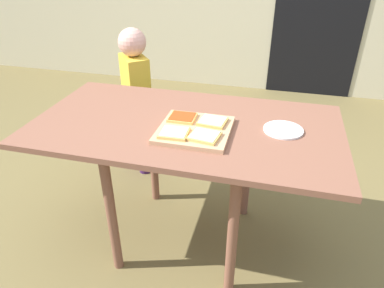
# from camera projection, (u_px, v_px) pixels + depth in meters

# --- Properties ---
(ground_plane) EXTENTS (16.00, 16.00, 0.00)m
(ground_plane) POSITION_uv_depth(u_px,v_px,m) (187.00, 236.00, 2.07)
(ground_plane) COLOR brown
(dining_table) EXTENTS (1.48, 0.79, 0.75)m
(dining_table) POSITION_uv_depth(u_px,v_px,m) (186.00, 137.00, 1.73)
(dining_table) COLOR brown
(dining_table) RESTS_ON ground
(cutting_board) EXTENTS (0.32, 0.33, 0.02)m
(cutting_board) POSITION_uv_depth(u_px,v_px,m) (195.00, 130.00, 1.60)
(cutting_board) COLOR tan
(cutting_board) RESTS_ON dining_table
(pizza_slice_near_left) EXTENTS (0.13, 0.12, 0.02)m
(pizza_slice_near_left) POSITION_uv_depth(u_px,v_px,m) (174.00, 133.00, 1.54)
(pizza_slice_near_left) COLOR #E8B159
(pizza_slice_near_left) RESTS_ON cutting_board
(pizza_slice_far_right) EXTENTS (0.14, 0.13, 0.02)m
(pizza_slice_far_right) POSITION_uv_depth(u_px,v_px,m) (213.00, 121.00, 1.64)
(pizza_slice_far_right) COLOR #E8B159
(pizza_slice_far_right) RESTS_ON cutting_board
(pizza_slice_far_left) EXTENTS (0.13, 0.12, 0.02)m
(pizza_slice_far_left) POSITION_uv_depth(u_px,v_px,m) (182.00, 118.00, 1.67)
(pizza_slice_far_left) COLOR #E8B159
(pizza_slice_far_left) RESTS_ON cutting_board
(pizza_slice_near_right) EXTENTS (0.14, 0.13, 0.02)m
(pizza_slice_near_right) POSITION_uv_depth(u_px,v_px,m) (205.00, 136.00, 1.52)
(pizza_slice_near_right) COLOR #E8B159
(pizza_slice_near_right) RESTS_ON cutting_board
(plate_white_right) EXTENTS (0.18, 0.18, 0.01)m
(plate_white_right) POSITION_uv_depth(u_px,v_px,m) (283.00, 130.00, 1.62)
(plate_white_right) COLOR white
(plate_white_right) RESTS_ON dining_table
(child_left) EXTENTS (0.26, 0.27, 1.04)m
(child_left) POSITION_uv_depth(u_px,v_px,m) (136.00, 93.00, 2.40)
(child_left) COLOR #411F51
(child_left) RESTS_ON ground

